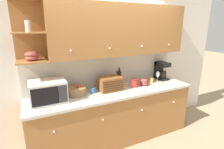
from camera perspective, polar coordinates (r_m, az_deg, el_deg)
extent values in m
plane|color=tan|center=(3.74, -1.61, -17.41)|extent=(24.00, 24.00, 0.00)
cube|color=white|center=(3.24, -2.00, 2.43)|extent=(5.28, 0.06, 2.60)
cube|color=#A36B38|center=(3.25, 0.78, -13.52)|extent=(2.88, 0.66, 0.92)
cube|color=beige|center=(3.03, 0.94, -5.73)|extent=(2.90, 0.69, 0.04)
sphere|color=white|center=(2.61, -18.37, -17.34)|extent=(0.03, 0.03, 0.03)
sphere|color=white|center=(2.76, -2.92, -14.52)|extent=(0.03, 0.03, 0.03)
sphere|color=white|center=(3.07, 9.81, -11.36)|extent=(0.03, 0.03, 0.03)
sphere|color=white|center=(3.51, 19.56, -8.50)|extent=(0.03, 0.03, 0.03)
cube|color=beige|center=(3.22, -1.73, 1.49)|extent=(2.88, 0.01, 0.59)
cube|color=#A36B38|center=(3.07, 3.15, 14.30)|extent=(2.46, 0.34, 0.84)
cube|color=#A36B38|center=(2.85, -25.68, 12.68)|extent=(0.42, 0.02, 0.84)
cube|color=#A36B38|center=(2.73, -24.59, 3.97)|extent=(0.42, 0.34, 0.02)
cube|color=#A36B38|center=(2.69, -25.58, 12.23)|extent=(0.42, 0.34, 0.02)
sphere|color=white|center=(2.59, -13.27, 7.62)|extent=(0.03, 0.03, 0.03)
sphere|color=white|center=(2.79, -0.75, 8.60)|extent=(0.03, 0.03, 0.03)
sphere|color=white|center=(3.10, 9.74, 9.11)|extent=(0.03, 0.03, 0.03)
sphere|color=white|center=(3.49, 18.12, 9.30)|extent=(0.03, 0.03, 0.03)
ellipsoid|color=#9E473D|center=(2.72, -24.71, 5.01)|extent=(0.18, 0.18, 0.08)
ellipsoid|color=#9E473D|center=(2.71, -24.83, 6.03)|extent=(0.18, 0.18, 0.08)
cylinder|color=silver|center=(2.69, -25.69, 13.19)|extent=(0.07, 0.07, 0.07)
cylinder|color=silver|center=(2.69, -25.90, 14.86)|extent=(0.07, 0.07, 0.08)
cube|color=silver|center=(2.73, -20.14, -5.20)|extent=(0.51, 0.38, 0.32)
cube|color=black|center=(2.55, -20.91, -6.80)|extent=(0.36, 0.01, 0.26)
cube|color=#2D2D33|center=(2.57, -15.61, -6.09)|extent=(0.11, 0.01, 0.26)
cylinder|color=#937047|center=(2.90, -11.62, -5.30)|extent=(0.32, 0.32, 0.13)
sphere|color=red|center=(2.86, -10.83, -3.70)|extent=(0.08, 0.08, 0.08)
cylinder|color=#38669E|center=(2.95, -6.13, -5.09)|extent=(0.09, 0.09, 0.09)
torus|color=#38669E|center=(2.97, -5.22, -4.92)|extent=(0.01, 0.06, 0.06)
cube|color=brown|center=(3.02, -0.64, -3.00)|extent=(0.39, 0.26, 0.24)
cube|color=#4B2C16|center=(2.93, 0.48, -5.17)|extent=(0.36, 0.01, 0.02)
cube|color=#4B2C16|center=(2.92, 0.48, -4.47)|extent=(0.36, 0.01, 0.02)
cube|color=#4B2C16|center=(2.91, 0.48, -3.77)|extent=(0.36, 0.01, 0.02)
cube|color=#4B2C16|center=(2.89, 0.48, -3.05)|extent=(0.36, 0.01, 0.02)
cube|color=#4B2C16|center=(2.88, 0.49, -2.34)|extent=(0.36, 0.01, 0.02)
cylinder|color=black|center=(3.32, 2.42, -1.32)|extent=(0.07, 0.07, 0.23)
sphere|color=black|center=(3.29, 2.45, 0.59)|extent=(0.07, 0.07, 0.07)
cylinder|color=black|center=(3.28, 2.46, 1.60)|extent=(0.03, 0.03, 0.08)
cylinder|color=#B22D28|center=(3.24, 7.52, -2.78)|extent=(0.14, 0.14, 0.14)
cylinder|color=maroon|center=(3.22, 7.57, -1.55)|extent=(0.14, 0.14, 0.01)
ellipsoid|color=#9E473D|center=(3.37, 10.45, -3.00)|extent=(0.17, 0.17, 0.05)
ellipsoid|color=#9E473D|center=(3.36, 10.47, -2.60)|extent=(0.16, 0.16, 0.04)
ellipsoid|color=#9E473D|center=(3.35, 10.49, -2.20)|extent=(0.15, 0.15, 0.04)
ellipsoid|color=#9E473D|center=(3.34, 10.51, -1.80)|extent=(0.14, 0.14, 0.04)
cylinder|color=gold|center=(3.53, 12.69, -1.76)|extent=(0.09, 0.09, 0.10)
torus|color=gold|center=(3.56, 13.32, -1.62)|extent=(0.01, 0.07, 0.07)
cylinder|color=silver|center=(3.62, 14.53, -2.23)|extent=(0.07, 0.07, 0.01)
cylinder|color=silver|center=(3.61, 14.58, -1.53)|extent=(0.01, 0.01, 0.09)
ellipsoid|color=silver|center=(3.58, 14.70, 0.10)|extent=(0.07, 0.07, 0.13)
cube|color=black|center=(3.81, 15.85, -1.23)|extent=(0.20, 0.28, 0.03)
cylinder|color=black|center=(3.77, 16.16, -0.05)|extent=(0.15, 0.15, 0.14)
cube|color=black|center=(3.85, 14.98, 1.53)|extent=(0.20, 0.06, 0.36)
cube|color=black|center=(3.74, 16.20, 3.24)|extent=(0.20, 0.28, 0.08)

